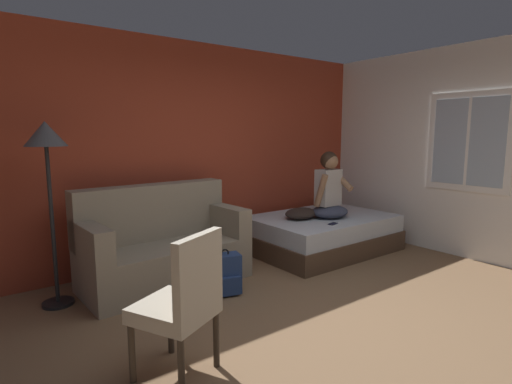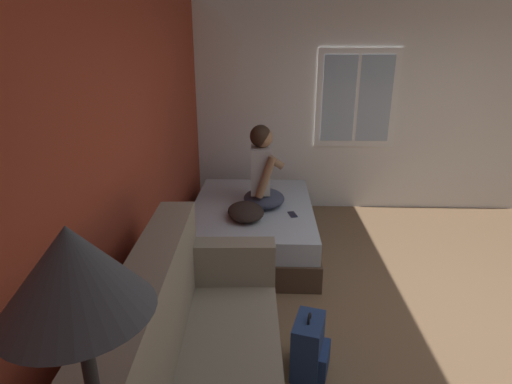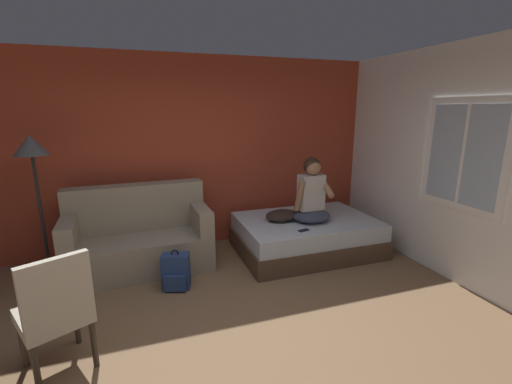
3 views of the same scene
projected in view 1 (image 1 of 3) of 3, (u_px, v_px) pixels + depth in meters
name	position (u px, v px, depth m)	size (l,w,h in m)	color
ground_plane	(341.00, 332.00, 3.24)	(40.00, 40.00, 0.00)	brown
wall_back_accent	(189.00, 152.00, 5.06)	(10.54, 0.16, 2.70)	#993823
wall_side_with_window	(505.00, 154.00, 4.74)	(0.19, 6.35, 2.70)	silver
bed	(322.00, 233.00, 5.45)	(1.90, 1.33, 0.48)	#4C3828
couch	(163.00, 246.00, 4.27)	(1.74, 0.90, 1.04)	gray
side_chair	(183.00, 300.00, 2.57)	(0.62, 0.62, 0.98)	#382D23
person_seated	(329.00, 191.00, 5.28)	(0.54, 0.46, 0.88)	#383D51
backpack	(225.00, 275.00, 3.98)	(0.34, 0.29, 0.46)	navy
throw_pillow	(301.00, 213.00, 5.23)	(0.48, 0.36, 0.14)	#2D231E
cell_phone	(333.00, 224.00, 4.93)	(0.07, 0.14, 0.01)	black
floor_lamp	(47.00, 152.00, 3.54)	(0.36, 0.36, 1.70)	black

